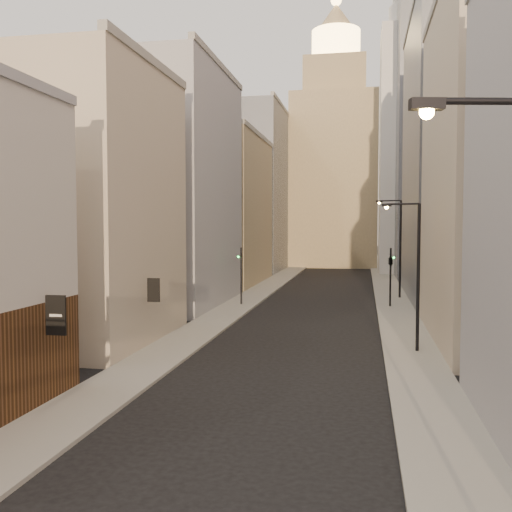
% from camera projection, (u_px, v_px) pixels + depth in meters
% --- Properties ---
extents(sidewalk_left, '(3.00, 140.00, 0.15)m').
position_uv_depth(sidewalk_left, '(265.00, 288.00, 61.40)').
color(sidewalk_left, gray).
rests_on(sidewalk_left, ground).
extents(sidewalk_right, '(3.00, 140.00, 0.15)m').
position_uv_depth(sidewalk_right, '(389.00, 291.00, 58.99)').
color(sidewalk_right, gray).
rests_on(sidewalk_right, ground).
extents(left_bldg_beige, '(8.00, 12.00, 16.00)m').
position_uv_depth(left_bldg_beige, '(89.00, 207.00, 33.54)').
color(left_bldg_beige, '#BFAE94').
rests_on(left_bldg_beige, ground).
extents(left_bldg_grey, '(8.00, 16.00, 20.00)m').
position_uv_depth(left_bldg_grey, '(177.00, 189.00, 49.12)').
color(left_bldg_grey, '#98989D').
rests_on(left_bldg_grey, ground).
extents(left_bldg_tan, '(8.00, 18.00, 17.00)m').
position_uv_depth(left_bldg_tan, '(226.00, 211.00, 66.86)').
color(left_bldg_tan, '#968461').
rests_on(left_bldg_tan, ground).
extents(left_bldg_wingrid, '(8.00, 20.00, 24.00)m').
position_uv_depth(left_bldg_wingrid, '(258.00, 191.00, 86.28)').
color(left_bldg_wingrid, gray).
rests_on(left_bldg_wingrid, ground).
extents(right_bldg_beige, '(8.00, 16.00, 20.00)m').
position_uv_depth(right_bldg_beige, '(507.00, 172.00, 32.88)').
color(right_bldg_beige, '#BFAE94').
rests_on(right_bldg_beige, ground).
extents(right_bldg_wingrid, '(8.00, 20.00, 26.00)m').
position_uv_depth(right_bldg_wingrid, '(454.00, 159.00, 52.34)').
color(right_bldg_wingrid, gray).
rests_on(right_bldg_wingrid, ground).
extents(highrise, '(21.00, 23.00, 51.20)m').
position_uv_depth(highrise, '(470.00, 88.00, 77.98)').
color(highrise, gray).
rests_on(highrise, ground).
extents(clock_tower, '(14.00, 14.00, 44.90)m').
position_uv_depth(clock_tower, '(335.00, 161.00, 95.70)').
color(clock_tower, '#968461').
rests_on(clock_tower, ground).
extents(white_tower, '(8.00, 8.00, 41.50)m').
position_uv_depth(white_tower, '(409.00, 141.00, 79.86)').
color(white_tower, silver).
rests_on(white_tower, ground).
extents(streetlamp_mid, '(2.04, 0.90, 8.13)m').
position_uv_depth(streetlamp_mid, '(414.00, 268.00, 30.65)').
color(streetlamp_mid, black).
rests_on(streetlamp_mid, ground).
extents(streetlamp_far, '(2.35, 0.91, 9.24)m').
position_uv_depth(streetlamp_far, '(398.00, 242.00, 52.99)').
color(streetlamp_far, black).
rests_on(streetlamp_far, ground).
extents(traffic_light_left, '(0.59, 0.52, 5.00)m').
position_uv_depth(traffic_light_left, '(241.00, 265.00, 48.54)').
color(traffic_light_left, black).
rests_on(traffic_light_left, ground).
extents(traffic_light_right, '(0.67, 0.67, 5.00)m').
position_uv_depth(traffic_light_right, '(391.00, 262.00, 47.35)').
color(traffic_light_right, black).
rests_on(traffic_light_right, ground).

